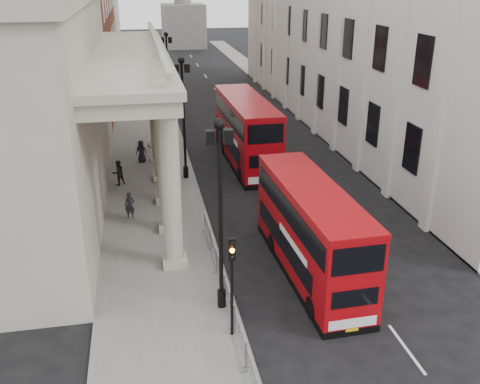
{
  "coord_description": "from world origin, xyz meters",
  "views": [
    {
      "loc": [
        -3.5,
        -15.3,
        13.48
      ],
      "look_at": [
        1.38,
        10.13,
        2.83
      ],
      "focal_mm": 40.0,
      "sensor_mm": 36.0,
      "label": 1
    }
  ],
  "objects_px": {
    "lamp_post_mid": "(183,111)",
    "pedestrian_b": "(118,173)",
    "pedestrian_c": "(141,151)",
    "lamp_post_north": "(168,71)",
    "bus_near": "(311,229)",
    "bus_far": "(246,130)",
    "lamp_post_south": "(220,205)",
    "pedestrian_a": "(130,205)",
    "traffic_light": "(232,269)"
  },
  "relations": [
    {
      "from": "lamp_post_mid",
      "to": "pedestrian_b",
      "type": "bearing_deg",
      "value": -173.06
    },
    {
      "from": "pedestrian_c",
      "to": "pedestrian_b",
      "type": "bearing_deg",
      "value": -92.33
    },
    {
      "from": "lamp_post_north",
      "to": "bus_near",
      "type": "distance_m",
      "value": 30.26
    },
    {
      "from": "pedestrian_b",
      "to": "bus_far",
      "type": "bearing_deg",
      "value": 171.76
    },
    {
      "from": "lamp_post_south",
      "to": "lamp_post_mid",
      "type": "height_order",
      "value": "same"
    },
    {
      "from": "lamp_post_south",
      "to": "bus_near",
      "type": "distance_m",
      "value": 5.75
    },
    {
      "from": "bus_far",
      "to": "pedestrian_c",
      "type": "height_order",
      "value": "bus_far"
    },
    {
      "from": "lamp_post_north",
      "to": "pedestrian_a",
      "type": "distance_m",
      "value": 22.79
    },
    {
      "from": "lamp_post_mid",
      "to": "pedestrian_c",
      "type": "height_order",
      "value": "lamp_post_mid"
    },
    {
      "from": "pedestrian_c",
      "to": "traffic_light",
      "type": "bearing_deg",
      "value": -64.37
    },
    {
      "from": "pedestrian_a",
      "to": "pedestrian_b",
      "type": "distance_m",
      "value": 5.6
    },
    {
      "from": "traffic_light",
      "to": "pedestrian_b",
      "type": "xyz_separation_m",
      "value": [
        -4.7,
        17.46,
        -2.12
      ]
    },
    {
      "from": "lamp_post_mid",
      "to": "bus_near",
      "type": "height_order",
      "value": "lamp_post_mid"
    },
    {
      "from": "traffic_light",
      "to": "pedestrian_b",
      "type": "bearing_deg",
      "value": 105.08
    },
    {
      "from": "traffic_light",
      "to": "pedestrian_b",
      "type": "height_order",
      "value": "traffic_light"
    },
    {
      "from": "bus_near",
      "to": "pedestrian_a",
      "type": "xyz_separation_m",
      "value": [
        -8.48,
        7.68,
        -1.4
      ]
    },
    {
      "from": "lamp_post_south",
      "to": "bus_near",
      "type": "relative_size",
      "value": 0.81
    },
    {
      "from": "lamp_post_mid",
      "to": "pedestrian_b",
      "type": "relative_size",
      "value": 4.8
    },
    {
      "from": "lamp_post_south",
      "to": "pedestrian_c",
      "type": "bearing_deg",
      "value": 98.5
    },
    {
      "from": "traffic_light",
      "to": "pedestrian_a",
      "type": "height_order",
      "value": "traffic_light"
    },
    {
      "from": "lamp_post_south",
      "to": "pedestrian_c",
      "type": "height_order",
      "value": "lamp_post_south"
    },
    {
      "from": "lamp_post_mid",
      "to": "lamp_post_north",
      "type": "relative_size",
      "value": 1.0
    },
    {
      "from": "lamp_post_north",
      "to": "bus_near",
      "type": "bearing_deg",
      "value": -81.17
    },
    {
      "from": "lamp_post_south",
      "to": "pedestrian_b",
      "type": "distance_m",
      "value": 16.58
    },
    {
      "from": "lamp_post_south",
      "to": "lamp_post_mid",
      "type": "distance_m",
      "value": 16.0
    },
    {
      "from": "bus_near",
      "to": "pedestrian_c",
      "type": "bearing_deg",
      "value": 111.32
    },
    {
      "from": "lamp_post_south",
      "to": "pedestrian_b",
      "type": "relative_size",
      "value": 4.8
    },
    {
      "from": "lamp_post_mid",
      "to": "bus_far",
      "type": "distance_m",
      "value": 6.02
    },
    {
      "from": "pedestrian_a",
      "to": "lamp_post_south",
      "type": "bearing_deg",
      "value": -55.65
    },
    {
      "from": "bus_near",
      "to": "pedestrian_c",
      "type": "distance_m",
      "value": 19.31
    },
    {
      "from": "traffic_light",
      "to": "pedestrian_c",
      "type": "xyz_separation_m",
      "value": [
        -3.08,
        21.93,
        -2.13
      ]
    },
    {
      "from": "lamp_post_south",
      "to": "bus_far",
      "type": "relative_size",
      "value": 0.73
    },
    {
      "from": "bus_near",
      "to": "pedestrian_b",
      "type": "bearing_deg",
      "value": 122.98
    },
    {
      "from": "pedestrian_b",
      "to": "pedestrian_c",
      "type": "relative_size",
      "value": 1.02
    },
    {
      "from": "lamp_post_south",
      "to": "lamp_post_north",
      "type": "distance_m",
      "value": 32.0
    },
    {
      "from": "lamp_post_mid",
      "to": "pedestrian_a",
      "type": "relative_size",
      "value": 5.23
    },
    {
      "from": "lamp_post_south",
      "to": "lamp_post_north",
      "type": "bearing_deg",
      "value": 90.0
    },
    {
      "from": "traffic_light",
      "to": "pedestrian_a",
      "type": "distance_m",
      "value": 12.74
    },
    {
      "from": "lamp_post_south",
      "to": "bus_far",
      "type": "height_order",
      "value": "lamp_post_south"
    },
    {
      "from": "lamp_post_south",
      "to": "pedestrian_b",
      "type": "bearing_deg",
      "value": 106.6
    },
    {
      "from": "lamp_post_south",
      "to": "lamp_post_mid",
      "type": "bearing_deg",
      "value": 90.0
    },
    {
      "from": "pedestrian_a",
      "to": "pedestrian_b",
      "type": "xyz_separation_m",
      "value": [
        -0.76,
        5.55,
        0.07
      ]
    },
    {
      "from": "lamp_post_north",
      "to": "pedestrian_b",
      "type": "distance_m",
      "value": 17.63
    },
    {
      "from": "pedestrian_b",
      "to": "traffic_light",
      "type": "bearing_deg",
      "value": 77.93
    },
    {
      "from": "lamp_post_mid",
      "to": "bus_near",
      "type": "distance_m",
      "value": 14.77
    },
    {
      "from": "traffic_light",
      "to": "bus_near",
      "type": "distance_m",
      "value": 6.25
    },
    {
      "from": "bus_near",
      "to": "bus_far",
      "type": "relative_size",
      "value": 0.9
    },
    {
      "from": "lamp_post_south",
      "to": "traffic_light",
      "type": "relative_size",
      "value": 1.93
    },
    {
      "from": "lamp_post_south",
      "to": "pedestrian_a",
      "type": "relative_size",
      "value": 5.23
    },
    {
      "from": "lamp_post_north",
      "to": "pedestrian_a",
      "type": "bearing_deg",
      "value": -99.87
    }
  ]
}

